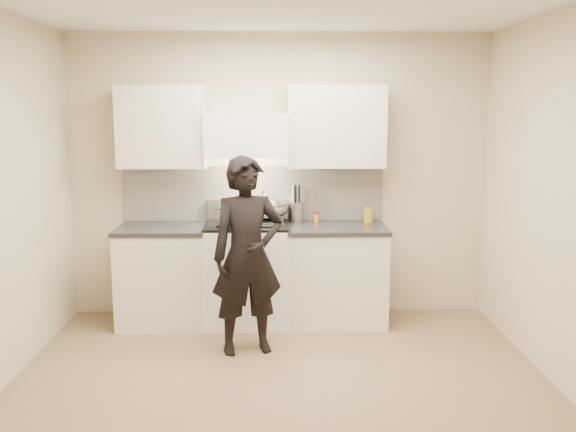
{
  "coord_description": "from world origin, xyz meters",
  "views": [
    {
      "loc": [
        -0.04,
        -4.4,
        2.0
      ],
      "look_at": [
        0.07,
        1.05,
        1.08
      ],
      "focal_mm": 40.0,
      "sensor_mm": 36.0,
      "label": 1
    }
  ],
  "objects_px": {
    "counter_right": "(336,274)",
    "person": "(248,256)",
    "stove": "(247,273)",
    "utensil_crock": "(296,211)",
    "wok": "(267,208)"
  },
  "relations": [
    {
      "from": "stove",
      "to": "utensil_crock",
      "type": "bearing_deg",
      "value": 25.04
    },
    {
      "from": "stove",
      "to": "counter_right",
      "type": "height_order",
      "value": "stove"
    },
    {
      "from": "counter_right",
      "to": "utensil_crock",
      "type": "distance_m",
      "value": 0.71
    },
    {
      "from": "wok",
      "to": "counter_right",
      "type": "bearing_deg",
      "value": -12.67
    },
    {
      "from": "utensil_crock",
      "to": "person",
      "type": "distance_m",
      "value": 1.06
    },
    {
      "from": "stove",
      "to": "utensil_crock",
      "type": "xyz_separation_m",
      "value": [
        0.46,
        0.22,
        0.56
      ]
    },
    {
      "from": "counter_right",
      "to": "wok",
      "type": "distance_m",
      "value": 0.9
    },
    {
      "from": "stove",
      "to": "person",
      "type": "height_order",
      "value": "person"
    },
    {
      "from": "stove",
      "to": "wok",
      "type": "relative_size",
      "value": 1.88
    },
    {
      "from": "stove",
      "to": "counter_right",
      "type": "distance_m",
      "value": 0.83
    },
    {
      "from": "utensil_crock",
      "to": "stove",
      "type": "bearing_deg",
      "value": -154.96
    },
    {
      "from": "stove",
      "to": "person",
      "type": "xyz_separation_m",
      "value": [
        0.04,
        -0.73,
        0.34
      ]
    },
    {
      "from": "counter_right",
      "to": "person",
      "type": "height_order",
      "value": "person"
    },
    {
      "from": "person",
      "to": "wok",
      "type": "bearing_deg",
      "value": 65.04
    },
    {
      "from": "utensil_crock",
      "to": "person",
      "type": "height_order",
      "value": "person"
    }
  ]
}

